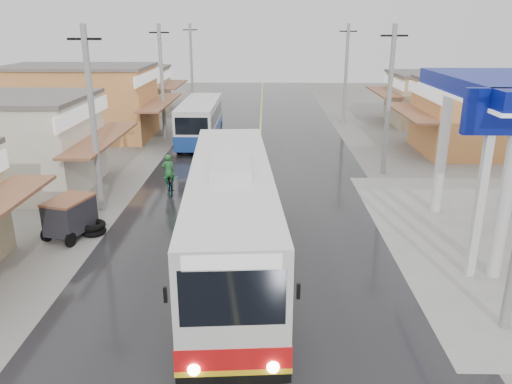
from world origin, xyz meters
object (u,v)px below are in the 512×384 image
Objects in this scene: second_bus at (200,121)px; cyclist at (170,180)px; coach_bus at (231,217)px; tricycle_near at (70,215)px; tyre_stack at (93,228)px.

second_bus is 11.01m from cyclist.
cyclist is at bearing 110.22° from coach_bus.
coach_bus is 1.44× the size of second_bus.
tricycle_near is (-6.50, 2.60, -0.97)m from coach_bus.
tricycle_near is at bearing -134.93° from cyclist.
tyre_stack is at bearing 34.88° from tricycle_near.
coach_bus is at bearing -82.09° from cyclist.
cyclist is (-3.58, 7.95, -1.22)m from coach_bus.
cyclist reaches higher than tyre_stack.
coach_bus is at bearing -5.64° from tricycle_near.
second_bus is at bearing 96.15° from coach_bus.
cyclist is 6.11m from tricycle_near.
second_bus is 16.64m from tricycle_near.
second_bus reaches higher than cyclist.
coach_bus reaches higher than tricycle_near.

